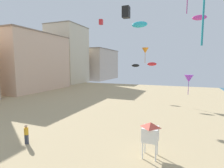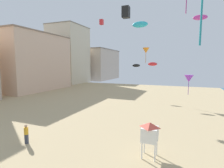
% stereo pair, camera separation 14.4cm
% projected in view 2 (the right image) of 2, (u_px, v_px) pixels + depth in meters
% --- Properties ---
extents(boardwalk_hotel_mid, '(13.97, 18.88, 14.46)m').
position_uv_depth(boardwalk_hotel_mid, '(28.00, 62.00, 45.87)').
color(boardwalk_hotel_mid, beige).
rests_on(boardwalk_hotel_mid, ground).
extents(boardwalk_hotel_far, '(10.71, 12.69, 20.11)m').
position_uv_depth(boardwalk_hotel_far, '(69.00, 55.00, 62.24)').
color(boardwalk_hotel_far, beige).
rests_on(boardwalk_hotel_far, ground).
extents(boardwalk_hotel_distant, '(17.67, 21.46, 13.27)m').
position_uv_depth(boardwalk_hotel_distant, '(94.00, 64.00, 79.88)').
color(boardwalk_hotel_distant, '#C6B29E').
rests_on(boardwalk_hotel_distant, ground).
extents(kite_flyer, '(0.34, 0.34, 1.64)m').
position_uv_depth(kite_flyer, '(26.00, 133.00, 14.46)').
color(kite_flyer, '#383D4C').
rests_on(kite_flyer, ground).
extents(lifeguard_stand, '(1.10, 1.10, 2.55)m').
position_uv_depth(lifeguard_stand, '(150.00, 132.00, 12.25)').
color(lifeguard_stand, white).
rests_on(lifeguard_stand, ground).
extents(kite_cyan_parafoil, '(2.41, 0.67, 0.94)m').
position_uv_depth(kite_cyan_parafoil, '(140.00, 24.00, 26.63)').
color(kite_cyan_parafoil, '#2DB7CC').
extents(kite_red_box, '(0.55, 0.55, 0.86)m').
position_uv_depth(kite_red_box, '(102.00, 22.00, 28.88)').
color(kite_red_box, red).
extents(kite_red_parafoil, '(1.59, 0.44, 0.62)m').
position_uv_depth(kite_red_parafoil, '(152.00, 64.00, 30.03)').
color(kite_red_parafoil, red).
extents(kite_magenta_parafoil, '(1.96, 0.54, 0.76)m').
position_uv_depth(kite_magenta_parafoil, '(200.00, 17.00, 25.08)').
color(kite_magenta_parafoil, '#DB3D9E').
extents(kite_black_box, '(0.64, 0.64, 1.01)m').
position_uv_depth(kite_black_box, '(126.00, 12.00, 15.88)').
color(kite_black_box, black).
extents(kite_orange_delta, '(1.27, 1.27, 2.88)m').
position_uv_depth(kite_orange_delta, '(146.00, 51.00, 32.90)').
color(kite_orange_delta, orange).
extents(kite_purple_delta, '(0.81, 0.81, 1.83)m').
position_uv_depth(kite_purple_delta, '(189.00, 79.00, 15.97)').
color(kite_purple_delta, purple).
extents(kite_black_parafoil, '(1.56, 0.43, 0.61)m').
position_uv_depth(kite_black_parafoil, '(136.00, 65.00, 34.44)').
color(kite_black_parafoil, black).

